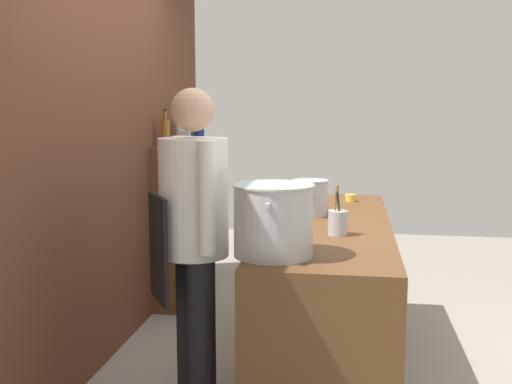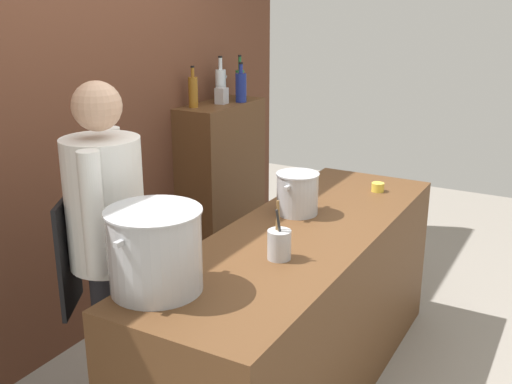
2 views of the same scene
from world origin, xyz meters
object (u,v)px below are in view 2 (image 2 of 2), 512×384
at_px(wine_bottle_amber, 193,91).
at_px(butter_jar, 378,187).
at_px(stockpot_small, 297,193).
at_px(wine_glass_wide, 223,82).
at_px(spice_tin_silver, 222,96).
at_px(utensil_crock, 279,244).
at_px(chef, 106,239).
at_px(stockpot_large, 155,250).
at_px(wine_bottle_clear, 221,84).
at_px(wine_bottle_cobalt, 241,87).
at_px(wine_bottle_green, 240,83).

bearing_deg(wine_bottle_amber, butter_jar, -95.07).
distance_m(stockpot_small, wine_glass_wide, 1.67).
relative_size(stockpot_small, butter_jar, 3.88).
bearing_deg(wine_bottle_amber, spice_tin_silver, -22.36).
distance_m(utensil_crock, spice_tin_silver, 1.95).
height_order(chef, stockpot_large, chef).
bearing_deg(wine_glass_wide, chef, -162.20).
bearing_deg(spice_tin_silver, wine_bottle_clear, 35.34).
bearing_deg(butter_jar, stockpot_large, 168.08).
xyz_separation_m(stockpot_large, wine_bottle_clear, (2.06, 1.01, 0.32)).
height_order(chef, stockpot_small, chef).
xyz_separation_m(stockpot_small, wine_bottle_cobalt, (1.05, 0.96, 0.36)).
height_order(wine_bottle_clear, wine_glass_wide, wine_bottle_clear).
bearing_deg(stockpot_large, butter_jar, -11.92).
distance_m(chef, wine_bottle_amber, 1.74).
bearing_deg(spice_tin_silver, wine_glass_wide, 29.45).
bearing_deg(wine_bottle_green, spice_tin_silver, -174.97).
bearing_deg(wine_glass_wide, butter_jar, -111.63).
distance_m(wine_bottle_cobalt, wine_glass_wide, 0.22).
xyz_separation_m(chef, stockpot_large, (-0.18, -0.42, 0.10)).
distance_m(butter_jar, wine_bottle_amber, 1.45).
height_order(wine_glass_wide, spice_tin_silver, wine_glass_wide).
bearing_deg(wine_bottle_green, stockpot_large, -156.91).
height_order(stockpot_small, spice_tin_silver, spice_tin_silver).
bearing_deg(wine_bottle_cobalt, chef, -167.06).
relative_size(stockpot_large, butter_jar, 5.78).
xyz_separation_m(stockpot_small, wine_glass_wide, (1.13, 1.16, 0.37)).
bearing_deg(utensil_crock, wine_bottle_clear, 39.32).
relative_size(utensil_crock, wine_bottle_amber, 0.94).
bearing_deg(stockpot_large, wine_bottle_amber, 30.51).
bearing_deg(stockpot_large, chef, 66.79).
relative_size(chef, wine_bottle_clear, 5.11).
bearing_deg(stockpot_small, chef, 149.47).
bearing_deg(utensil_crock, chef, 114.04).
xyz_separation_m(stockpot_large, wine_bottle_green, (2.27, 0.97, 0.31)).
relative_size(butter_jar, wine_glass_wide, 0.44).
distance_m(stockpot_large, wine_bottle_amber, 2.06).
bearing_deg(spice_tin_silver, wine_bottle_green, 5.03).
xyz_separation_m(butter_jar, wine_bottle_cobalt, (0.48, 1.21, 0.44)).
distance_m(wine_bottle_green, wine_glass_wide, 0.13).
bearing_deg(butter_jar, wine_bottle_amber, 84.93).
relative_size(wine_bottle_cobalt, wine_bottle_amber, 1.00).
bearing_deg(wine_bottle_cobalt, stockpot_large, -157.74).
bearing_deg(chef, butter_jar, 120.98).
distance_m(butter_jar, wine_bottle_green, 1.53).
height_order(utensil_crock, wine_bottle_cobalt, wine_bottle_cobalt).
relative_size(butter_jar, wine_bottle_green, 0.23).
relative_size(utensil_crock, spice_tin_silver, 2.35).
height_order(chef, wine_bottle_green, chef).
height_order(stockpot_small, wine_bottle_clear, wine_bottle_clear).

